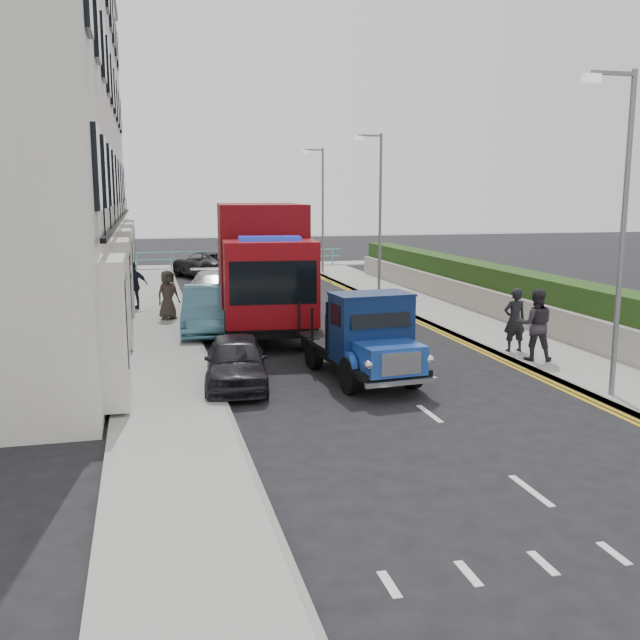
{
  "coord_description": "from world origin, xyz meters",
  "views": [
    {
      "loc": [
        -5.62,
        -15.2,
        4.48
      ],
      "look_at": [
        -1.41,
        1.7,
        1.4
      ],
      "focal_mm": 40.0,
      "sensor_mm": 36.0,
      "label": 1
    }
  ],
  "objects_px": {
    "lamp_near": "(619,217)",
    "lamp_far": "(321,203)",
    "lamp_mid": "(378,206)",
    "red_lorry": "(262,264)",
    "parked_car_front": "(236,361)",
    "pedestrian_east_near": "(515,320)",
    "bedford_lorry": "(368,342)"
  },
  "relations": [
    {
      "from": "bedford_lorry",
      "to": "red_lorry",
      "type": "xyz_separation_m",
      "value": [
        -1.33,
        7.48,
        1.22
      ]
    },
    {
      "from": "lamp_mid",
      "to": "lamp_far",
      "type": "distance_m",
      "value": 10.0
    },
    {
      "from": "lamp_mid",
      "to": "parked_car_front",
      "type": "bearing_deg",
      "value": -121.14
    },
    {
      "from": "parked_car_front",
      "to": "red_lorry",
      "type": "bearing_deg",
      "value": 82.44
    },
    {
      "from": "lamp_mid",
      "to": "parked_car_front",
      "type": "relative_size",
      "value": 1.96
    },
    {
      "from": "parked_car_front",
      "to": "pedestrian_east_near",
      "type": "height_order",
      "value": "pedestrian_east_near"
    },
    {
      "from": "lamp_mid",
      "to": "bedford_lorry",
      "type": "bearing_deg",
      "value": -109.25
    },
    {
      "from": "lamp_near",
      "to": "red_lorry",
      "type": "relative_size",
      "value": 0.86
    },
    {
      "from": "red_lorry",
      "to": "pedestrian_east_near",
      "type": "xyz_separation_m",
      "value": [
        6.21,
        -5.64,
        -1.2
      ]
    },
    {
      "from": "lamp_near",
      "to": "parked_car_front",
      "type": "bearing_deg",
      "value": 158.1
    },
    {
      "from": "parked_car_front",
      "to": "pedestrian_east_near",
      "type": "distance_m",
      "value": 8.13
    },
    {
      "from": "lamp_near",
      "to": "lamp_mid",
      "type": "xyz_separation_m",
      "value": [
        0.0,
        16.0,
        0.0
      ]
    },
    {
      "from": "red_lorry",
      "to": "lamp_mid",
      "type": "bearing_deg",
      "value": 49.41
    },
    {
      "from": "lamp_far",
      "to": "pedestrian_east_near",
      "type": "bearing_deg",
      "value": -89.41
    },
    {
      "from": "lamp_far",
      "to": "bedford_lorry",
      "type": "bearing_deg",
      "value": -101.29
    },
    {
      "from": "pedestrian_east_near",
      "to": "lamp_near",
      "type": "bearing_deg",
      "value": 88.62
    },
    {
      "from": "parked_car_front",
      "to": "pedestrian_east_near",
      "type": "relative_size",
      "value": 1.99
    },
    {
      "from": "lamp_near",
      "to": "red_lorry",
      "type": "distance_m",
      "value": 11.91
    },
    {
      "from": "bedford_lorry",
      "to": "lamp_near",
      "type": "bearing_deg",
      "value": -35.3
    },
    {
      "from": "parked_car_front",
      "to": "pedestrian_east_near",
      "type": "xyz_separation_m",
      "value": [
        8.0,
        1.38,
        0.41
      ]
    },
    {
      "from": "lamp_near",
      "to": "lamp_far",
      "type": "bearing_deg",
      "value": 90.0
    },
    {
      "from": "lamp_mid",
      "to": "red_lorry",
      "type": "distance_m",
      "value": 8.56
    },
    {
      "from": "lamp_near",
      "to": "bedford_lorry",
      "type": "distance_m",
      "value": 6.15
    },
    {
      "from": "parked_car_front",
      "to": "lamp_mid",
      "type": "bearing_deg",
      "value": 65.64
    },
    {
      "from": "lamp_far",
      "to": "parked_car_front",
      "type": "xyz_separation_m",
      "value": [
        -7.78,
        -22.87,
        -3.39
      ]
    },
    {
      "from": "lamp_near",
      "to": "lamp_far",
      "type": "relative_size",
      "value": 1.0
    },
    {
      "from": "lamp_near",
      "to": "bedford_lorry",
      "type": "xyz_separation_m",
      "value": [
        -4.66,
        2.66,
        -3.0
      ]
    },
    {
      "from": "red_lorry",
      "to": "parked_car_front",
      "type": "xyz_separation_m",
      "value": [
        -1.79,
        -7.02,
        -1.61
      ]
    },
    {
      "from": "lamp_mid",
      "to": "parked_car_front",
      "type": "distance_m",
      "value": 15.42
    },
    {
      "from": "pedestrian_east_near",
      "to": "lamp_mid",
      "type": "bearing_deg",
      "value": -87.45
    },
    {
      "from": "bedford_lorry",
      "to": "pedestrian_east_near",
      "type": "bearing_deg",
      "value": 15.19
    },
    {
      "from": "red_lorry",
      "to": "pedestrian_east_near",
      "type": "relative_size",
      "value": 4.55
    }
  ]
}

